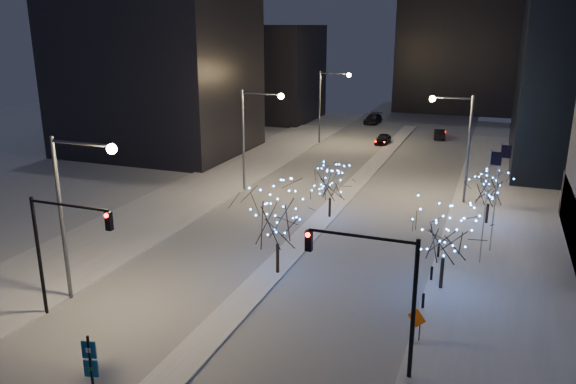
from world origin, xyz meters
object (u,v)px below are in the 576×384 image
at_px(holiday_tree_plaza_near, 445,234).
at_px(wayfinding_sign, 91,364).
at_px(street_lamp_east, 459,135).
at_px(car_near, 383,139).
at_px(traffic_signal_west, 59,239).
at_px(construction_sign, 416,321).
at_px(street_lamp_w_mid, 253,127).
at_px(traffic_signal_east, 380,281).
at_px(street_lamp_w_near, 74,198).
at_px(car_far, 373,119).
at_px(holiday_tree_plaza_far, 490,186).
at_px(car_mid, 439,134).
at_px(street_lamp_w_far, 327,97).
at_px(holiday_tree_median_near, 277,217).
at_px(holiday_tree_median_far, 330,183).

height_order(holiday_tree_plaza_near, wayfinding_sign, holiday_tree_plaza_near).
relative_size(street_lamp_east, car_near, 2.36).
bearing_deg(traffic_signal_west, construction_sign, 13.03).
distance_m(street_lamp_w_mid, street_lamp_east, 19.26).
relative_size(traffic_signal_east, construction_sign, 3.88).
relative_size(street_lamp_w_near, car_far, 1.83).
relative_size(holiday_tree_plaza_near, holiday_tree_plaza_far, 1.10).
distance_m(street_lamp_w_near, car_mid, 61.34).
bearing_deg(traffic_signal_east, street_lamp_w_near, 176.79).
relative_size(traffic_signal_east, wayfinding_sign, 2.00).
relative_size(car_near, wayfinding_sign, 1.21).
relative_size(street_lamp_w_far, car_near, 2.36).
relative_size(street_lamp_w_far, holiday_tree_plaza_far, 2.02).
xyz_separation_m(street_lamp_w_near, holiday_tree_plaza_far, (22.10, 22.75, -3.21)).
bearing_deg(street_lamp_w_near, holiday_tree_median_near, 38.77).
xyz_separation_m(street_lamp_w_mid, holiday_tree_median_near, (9.44, -17.42, -2.46)).
bearing_deg(street_lamp_w_far, holiday_tree_plaza_near, -64.17).
relative_size(car_far, holiday_tree_plaza_far, 1.10).
relative_size(street_lamp_w_mid, street_lamp_w_far, 1.00).
bearing_deg(holiday_tree_plaza_far, construction_sign, -97.98).
bearing_deg(traffic_signal_west, street_lamp_east, 58.31).
distance_m(street_lamp_east, holiday_tree_median_near, 22.69).
xyz_separation_m(traffic_signal_west, wayfinding_sign, (6.54, -5.82, -2.62)).
height_order(street_lamp_w_mid, holiday_tree_median_far, street_lamp_w_mid).
bearing_deg(street_lamp_w_far, construction_sign, -68.02).
xyz_separation_m(street_lamp_w_mid, holiday_tree_median_far, (9.44, -5.31, -3.38)).
bearing_deg(car_far, traffic_signal_west, -89.52).
distance_m(street_lamp_w_far, holiday_tree_plaza_far, 35.23).
height_order(street_lamp_w_near, street_lamp_w_far, same).
bearing_deg(holiday_tree_plaza_near, street_lamp_w_near, -155.52).
xyz_separation_m(car_mid, car_far, (-11.95, 9.72, 0.08)).
height_order(street_lamp_w_mid, holiday_tree_median_near, street_lamp_w_mid).
height_order(street_lamp_w_near, traffic_signal_west, street_lamp_w_near).
bearing_deg(holiday_tree_median_far, traffic_signal_east, -67.82).
distance_m(car_mid, holiday_tree_median_near, 52.11).
relative_size(street_lamp_w_far, traffic_signal_west, 1.43).
xyz_separation_m(holiday_tree_median_near, construction_sign, (9.80, -5.25, -2.80)).
bearing_deg(wayfinding_sign, car_mid, 70.06).
xyz_separation_m(street_lamp_w_mid, construction_sign, (19.24, -22.67, -5.26)).
distance_m(traffic_signal_west, traffic_signal_east, 17.41).
distance_m(traffic_signal_west, car_far, 71.22).
height_order(street_lamp_east, car_near, street_lamp_east).
height_order(holiday_tree_median_far, construction_sign, holiday_tree_median_far).
xyz_separation_m(holiday_tree_plaza_far, wayfinding_sign, (-15.06, -30.58, -1.15)).
bearing_deg(street_lamp_w_mid, traffic_signal_east, -55.49).
height_order(street_lamp_east, holiday_tree_plaza_near, street_lamp_east).
bearing_deg(car_near, holiday_tree_plaza_far, -61.94).
distance_m(holiday_tree_median_near, holiday_tree_plaza_far, 19.78).
bearing_deg(holiday_tree_plaza_near, wayfinding_sign, -127.20).
height_order(street_lamp_w_mid, car_far, street_lamp_w_mid).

